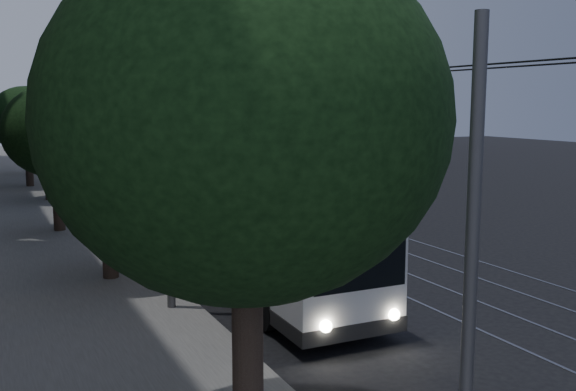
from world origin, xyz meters
The scene contains 19 objects.
ground centered at (0.00, 0.00, 0.00)m, with size 120.00×120.00×0.00m, color black.
sidewalk centered at (-7.50, 20.00, 0.07)m, with size 5.00×90.00×0.15m, color #65635F.
tram_rails centered at (2.50, 20.00, 0.01)m, with size 4.52×90.00×0.02m.
overhead_wires centered at (-4.97, 20.00, 3.47)m, with size 2.23×90.00×6.00m.
building_distant_right centered at (18.00, 55.00, 12.00)m, with size 22.00×18.00×24.00m, color #383F47.
trolleybus centered at (-2.90, 1.73, 1.64)m, with size 2.66×11.97×5.63m.
pickup_silver centered at (-3.22, 13.13, 0.72)m, with size 2.38×5.17×1.44m, color silver.
car_white_a centered at (-3.39, 15.15, 0.75)m, with size 1.77×4.39×1.50m, color silver.
car_white_b centered at (-3.96, 22.67, 0.68)m, with size 1.89×4.66×1.35m, color #B6B6BA.
car_white_c centered at (-3.45, 27.61, 0.69)m, with size 1.47×4.21×1.39m, color silver.
car_white_d centered at (-4.11, 29.50, 0.71)m, with size 1.69×4.20×1.43m, color silver.
tree_0 centered at (-6.50, -6.94, 4.89)m, with size 5.43×5.43×7.35m.
tree_1 centered at (-6.50, 3.40, 4.10)m, with size 3.93×3.93×5.89m.
tree_2 centered at (-7.00, 11.27, 3.99)m, with size 3.95×3.95×5.79m.
tree_3 centered at (-6.50, 19.85, 3.88)m, with size 4.23×4.23×5.80m.
tree_4 centered at (-7.00, 26.09, 4.11)m, with size 4.29×4.29×6.06m.
tree_5 centered at (-6.50, 32.93, 4.33)m, with size 4.14×4.14×6.22m.
streetlamp_near centered at (-5.28, 0.03, 5.32)m, with size 2.15×0.44×8.71m.
streetlamp_far centered at (-4.80, 22.35, 5.67)m, with size 2.29×0.44×9.36m.
Camera 1 is at (-9.72, -14.86, 5.13)m, focal length 40.00 mm.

